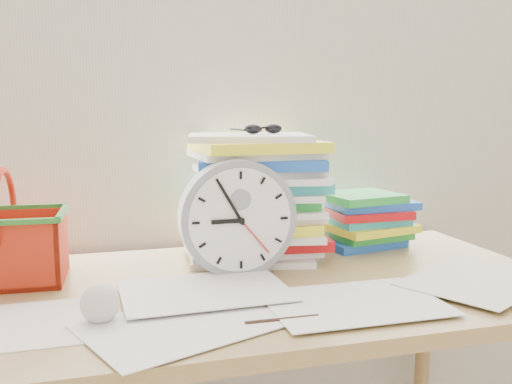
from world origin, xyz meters
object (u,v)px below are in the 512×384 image
object	(u,v)px
paper_stack	(254,196)
book_stack	(367,220)
basket	(6,227)
desk	(238,318)
clock	(238,218)

from	to	relation	value
paper_stack	book_stack	xyz separation A→B (m)	(0.32, 0.01, -0.08)
book_stack	basket	world-z (taller)	basket
desk	basket	bearing A→B (deg)	162.23
paper_stack	clock	distance (m)	0.17
paper_stack	book_stack	size ratio (longest dim) A/B	1.40
basket	clock	bearing A→B (deg)	-6.88
desk	clock	distance (m)	0.21
paper_stack	basket	distance (m)	0.57
paper_stack	book_stack	bearing A→B (deg)	2.39
paper_stack	clock	xyz separation A→B (m)	(-0.08, -0.15, -0.02)
desk	clock	world-z (taller)	clock
book_stack	clock	bearing A→B (deg)	-157.97
book_stack	paper_stack	bearing A→B (deg)	-177.61
paper_stack	basket	bearing A→B (deg)	-173.73
clock	basket	distance (m)	0.49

